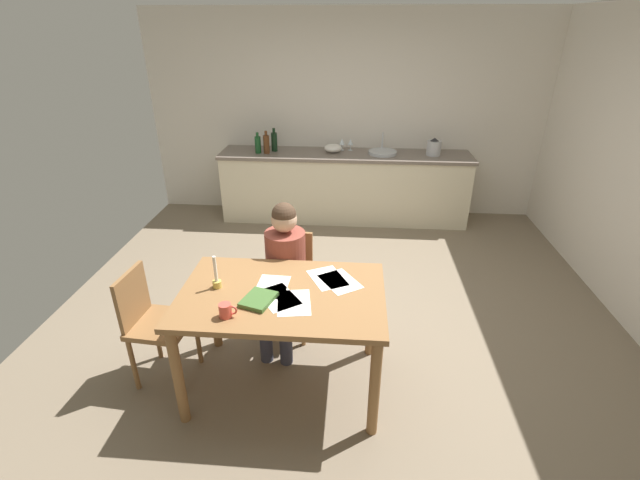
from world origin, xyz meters
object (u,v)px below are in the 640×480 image
Objects in this scene: candlestick at (216,279)px; book_magazine at (258,300)px; person_seated at (284,267)px; sink_unit at (383,152)px; dining_table at (282,306)px; mixing_bowl at (333,148)px; bottle_oil at (258,144)px; bottle_vinegar at (266,144)px; wine_glass_near_sink at (350,142)px; coffee_mug at (226,310)px; chair_side_empty at (153,321)px; wine_glass_by_kettle at (342,142)px; bottle_wine_red at (274,141)px; stovetop_kettle at (434,147)px; chair_at_table at (289,279)px.

book_magazine is at bearing -24.78° from candlestick.
person_seated is 3.32× the size of sink_unit.
mixing_bowl is (0.17, 3.18, 0.27)m from dining_table.
bottle_oil is (-0.65, 3.17, 0.20)m from book_magazine.
bottle_vinegar reaches higher than wine_glass_near_sink.
mixing_bowl is at bearing 84.70° from person_seated.
candlestick is (-0.15, 0.32, 0.02)m from coffee_mug.
bottle_vinegar is at bearing -171.40° from mixing_bowl.
candlestick is 3.05m from bottle_oil.
bottle_vinegar is at bearing 84.86° from chair_side_empty.
bottle_oil is at bearing 98.34° from coffee_mug.
mixing_bowl is at bearing 102.62° from book_magazine.
coffee_mug is at bearing -104.79° from person_seated.
bottle_wine_red is at bearing -172.89° from wine_glass_by_kettle.
stovetop_kettle is at bearing 2.00° from bottle_oil.
book_magazine is at bearing -115.86° from stovetop_kettle.
bottle_oil reaches higher than candlestick.
wine_glass_by_kettle is at bearing 69.39° from chair_side_empty.
stovetop_kettle reaches higher than book_magazine.
candlestick is 3.64m from stovetop_kettle.
bottle_wine_red is 1.28× the size of mixing_bowl.
dining_table is 3.25m from bottle_wine_red.
dining_table is 1.15× the size of person_seated.
sink_unit is (1.10, 3.43, 0.08)m from coffee_mug.
coffee_mug reaches higher than chair_at_table.
dining_table is 0.44m from coffee_mug.
bottle_wine_red reaches higher than wine_glass_near_sink.
candlestick is 1.04× the size of mixing_bowl.
candlestick is 3.36m from sink_unit.
person_seated is 4.52× the size of bottle_oil.
bottle_vinegar is (0.27, 3.03, 0.53)m from chair_side_empty.
stovetop_kettle is (1.58, 3.25, 0.19)m from book_magazine.
bottle_oil is 1.09m from wine_glass_by_kettle.
wine_glass_by_kettle is (0.73, 3.26, 0.15)m from candlestick.
wine_glass_near_sink is at bearing 75.56° from candlestick.
bottle_oil is 0.23m from bottle_wine_red.
stovetop_kettle is (1.51, 2.45, 0.52)m from chair_at_table.
person_seated reaches higher than chair_at_table.
bottle_wine_red reaches higher than bottle_vinegar.
wine_glass_near_sink is (1.34, 3.27, 0.51)m from chair_side_empty.
dining_table is 0.48m from candlestick.
chair_at_table is 2.93× the size of bottle_wine_red.
bottle_oil is at bearing -148.31° from bottle_wine_red.
chair_side_empty is at bearing -142.90° from chair_at_table.
bottle_oil reaches higher than coffee_mug.
dining_table is 3.25m from sink_unit.
chair_at_table is 3.75× the size of mixing_bowl.
book_magazine is 3.31m from mixing_bowl.
person_seated reaches higher than wine_glass_near_sink.
candlestick is 1.07× the size of book_magazine.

